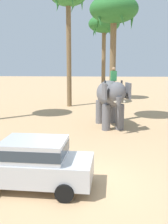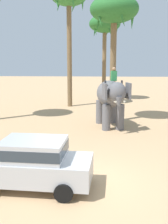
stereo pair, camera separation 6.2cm
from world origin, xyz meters
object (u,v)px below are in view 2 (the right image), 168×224
Objects in this scene: palm_tree_left_of_road at (69,1)px; palm_tree_far_back at (105,27)px; palm_tree_behind_elephant at (114,13)px; elephant_with_mahout at (111,97)px; car_sedan_foreground at (32,162)px.

palm_tree_left_of_road is 5.24m from palm_tree_far_back.
palm_tree_left_of_road is 1.22× the size of palm_tree_far_back.
palm_tree_behind_elephant is 9.90m from palm_tree_far_back.
palm_tree_left_of_road reaches higher than palm_tree_behind_elephant.
palm_tree_far_back is (3.22, 3.74, -1.75)m from palm_tree_left_of_road.
palm_tree_far_back is at bearing 49.31° from palm_tree_left_of_road.
palm_tree_behind_elephant is at bearing 83.60° from elephant_with_mahout.
elephant_with_mahout is at bearing -65.41° from palm_tree_left_of_road.
elephant_with_mahout is 0.47× the size of palm_tree_behind_elephant.
elephant_with_mahout reaches higher than car_sedan_foreground.
elephant_with_mahout is 0.46× the size of palm_tree_far_back.
palm_tree_far_back reaches higher than palm_tree_behind_elephant.
palm_tree_left_of_road is at bearing 92.00° from car_sedan_foreground.
elephant_with_mahout is 0.37× the size of palm_tree_left_of_road.
car_sedan_foreground is at bearing -107.33° from palm_tree_behind_elephant.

